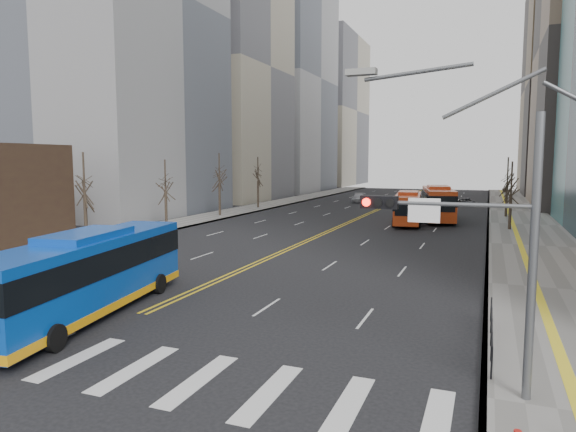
{
  "coord_description": "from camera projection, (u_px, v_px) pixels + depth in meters",
  "views": [
    {
      "loc": [
        14.01,
        -13.08,
        6.74
      ],
      "look_at": [
        3.75,
        13.07,
        3.67
      ],
      "focal_mm": 32.0,
      "sensor_mm": 36.0,
      "label": 1
    }
  ],
  "objects": [
    {
      "name": "centerline",
      "position": [
        376.0,
        210.0,
        68.82
      ],
      "size": [
        0.55,
        100.0,
        0.01
      ],
      "color": "gold",
      "rests_on": "ground"
    },
    {
      "name": "red_bus_far",
      "position": [
        438.0,
        201.0,
        57.61
      ],
      "size": [
        4.91,
        12.63,
        3.88
      ],
      "color": "#BA3913",
      "rests_on": "ground"
    },
    {
      "name": "ground",
      "position": [
        52.0,
        354.0,
        17.92
      ],
      "size": [
        220.0,
        220.0,
        0.0
      ],
      "primitive_type": "plane",
      "color": "black"
    },
    {
      "name": "car_dark_mid",
      "position": [
        408.0,
        215.0,
        56.48
      ],
      "size": [
        2.04,
        4.43,
        1.47
      ],
      "primitive_type": "imported",
      "rotation": [
        0.0,
        0.0,
        -0.07
      ],
      "color": "black",
      "rests_on": "ground"
    },
    {
      "name": "signal_mast",
      "position": [
        478.0,
        228.0,
        14.25
      ],
      "size": [
        5.37,
        0.37,
        9.39
      ],
      "color": "slate",
      "rests_on": "ground"
    },
    {
      "name": "crosswalk",
      "position": [
        52.0,
        354.0,
        17.92
      ],
      "size": [
        26.7,
        4.0,
        0.01
      ],
      "color": "silver",
      "rests_on": "ground"
    },
    {
      "name": "blue_bus",
      "position": [
        88.0,
        272.0,
        22.13
      ],
      "size": [
        4.77,
        13.02,
        3.69
      ],
      "color": "#0B43B0",
      "rests_on": "ground"
    },
    {
      "name": "car_silver",
      "position": [
        359.0,
        198.0,
        82.53
      ],
      "size": [
        2.79,
        5.14,
        1.41
      ],
      "primitive_type": "imported",
      "rotation": [
        0.0,
        0.0,
        0.17
      ],
      "color": "#A5A5AB",
      "rests_on": "ground"
    },
    {
      "name": "sidewalk_right",
      "position": [
        523.0,
        225.0,
        53.21
      ],
      "size": [
        7.0,
        130.0,
        0.15
      ],
      "primitive_type": "cube",
      "color": "slate",
      "rests_on": "ground"
    },
    {
      "name": "sidewalk_left",
      "position": [
        232.0,
        212.0,
        65.55
      ],
      "size": [
        5.0,
        130.0,
        0.15
      ],
      "primitive_type": "cube",
      "color": "slate",
      "rests_on": "ground"
    },
    {
      "name": "red_bus_near",
      "position": [
        408.0,
        206.0,
        54.41
      ],
      "size": [
        3.65,
        11.09,
        3.46
      ],
      "color": "#BA3913",
      "rests_on": "ground"
    },
    {
      "name": "office_towers",
      "position": [
        398.0,
        48.0,
        78.68
      ],
      "size": [
        83.0,
        134.0,
        58.0
      ],
      "color": "gray",
      "rests_on": "ground"
    },
    {
      "name": "pedestrian_railing",
      "position": [
        492.0,
        328.0,
        18.19
      ],
      "size": [
        0.06,
        6.06,
        1.02
      ],
      "color": "black",
      "rests_on": "sidewalk_right"
    },
    {
      "name": "street_trees",
      "position": [
        265.0,
        179.0,
        51.97
      ],
      "size": [
        35.2,
        47.2,
        7.6
      ],
      "color": "black",
      "rests_on": "ground"
    },
    {
      "name": "car_dark_far",
      "position": [
        467.0,
        202.0,
        76.11
      ],
      "size": [
        2.72,
        4.29,
        1.1
      ],
      "primitive_type": "imported",
      "rotation": [
        0.0,
        0.0,
        0.24
      ],
      "color": "black",
      "rests_on": "ground"
    }
  ]
}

